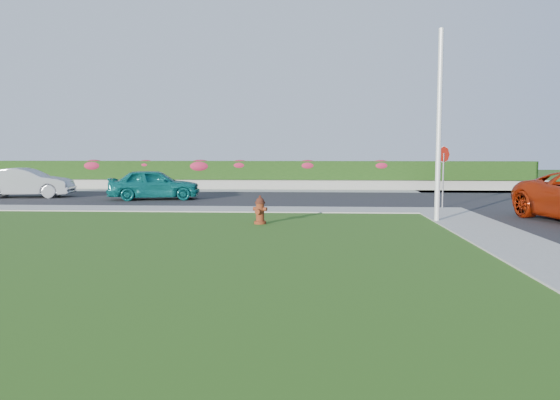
# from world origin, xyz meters

# --- Properties ---
(ground) EXTENTS (120.00, 120.00, 0.00)m
(ground) POSITION_xyz_m (0.00, 0.00, 0.00)
(ground) COLOR black
(ground) RESTS_ON ground
(street_far) EXTENTS (26.00, 8.00, 0.04)m
(street_far) POSITION_xyz_m (-5.00, 14.00, 0.02)
(street_far) COLOR black
(street_far) RESTS_ON ground
(sidewalk_far) EXTENTS (24.00, 2.00, 0.04)m
(sidewalk_far) POSITION_xyz_m (-6.00, 9.00, 0.02)
(sidewalk_far) COLOR gray
(sidewalk_far) RESTS_ON ground
(curb_corner) EXTENTS (2.00, 2.00, 0.04)m
(curb_corner) POSITION_xyz_m (7.00, 9.00, 0.02)
(curb_corner) COLOR gray
(curb_corner) RESTS_ON ground
(sidewalk_beyond) EXTENTS (34.00, 2.00, 0.04)m
(sidewalk_beyond) POSITION_xyz_m (-1.00, 19.00, 0.02)
(sidewalk_beyond) COLOR gray
(sidewalk_beyond) RESTS_ON ground
(retaining_wall) EXTENTS (34.00, 0.40, 0.60)m
(retaining_wall) POSITION_xyz_m (-1.00, 20.50, 0.30)
(retaining_wall) COLOR gray
(retaining_wall) RESTS_ON ground
(hedge) EXTENTS (32.00, 0.90, 1.10)m
(hedge) POSITION_xyz_m (-1.00, 20.60, 1.15)
(hedge) COLOR black
(hedge) RESTS_ON retaining_wall
(fire_hydrant) EXTENTS (0.46, 0.44, 0.88)m
(fire_hydrant) POSITION_xyz_m (0.50, 4.88, 0.42)
(fire_hydrant) COLOR #59140D
(fire_hydrant) RESTS_ON ground
(sedan_teal) EXTENTS (4.40, 2.49, 1.41)m
(sedan_teal) POSITION_xyz_m (-5.19, 12.92, 0.75)
(sedan_teal) COLOR #0C605E
(sedan_teal) RESTS_ON street_far
(sedan_silver) EXTENTS (4.48, 2.16, 1.42)m
(sedan_silver) POSITION_xyz_m (-11.72, 13.73, 0.75)
(sedan_silver) COLOR #999CA0
(sedan_silver) RESTS_ON street_far
(utility_pole) EXTENTS (0.16, 0.16, 6.07)m
(utility_pole) POSITION_xyz_m (6.10, 5.78, 3.03)
(utility_pole) COLOR silver
(utility_pole) RESTS_ON ground
(stop_sign) EXTENTS (0.56, 0.40, 2.47)m
(stop_sign) POSITION_xyz_m (7.23, 9.84, 1.83)
(stop_sign) COLOR slate
(stop_sign) RESTS_ON ground
(flower_clump_a) EXTENTS (1.45, 0.93, 0.73)m
(flower_clump_a) POSITION_xyz_m (-11.13, 20.50, 1.41)
(flower_clump_a) COLOR #B51F36
(flower_clump_a) RESTS_ON hedge
(flower_clump_b) EXTENTS (1.15, 0.74, 0.58)m
(flower_clump_b) POSITION_xyz_m (-7.91, 20.50, 1.47)
(flower_clump_b) COLOR #B51F36
(flower_clump_b) RESTS_ON hedge
(flower_clump_c) EXTENTS (1.54, 0.99, 0.77)m
(flower_clump_c) POSITION_xyz_m (-4.61, 20.50, 1.39)
(flower_clump_c) COLOR #B51F36
(flower_clump_c) RESTS_ON hedge
(flower_clump_d) EXTENTS (1.26, 0.81, 0.63)m
(flower_clump_d) POSITION_xyz_m (-2.23, 20.50, 1.45)
(flower_clump_d) COLOR #B51F36
(flower_clump_d) RESTS_ON hedge
(flower_clump_e) EXTENTS (1.30, 0.84, 0.65)m
(flower_clump_e) POSITION_xyz_m (1.82, 20.50, 1.44)
(flower_clump_e) COLOR #B51F36
(flower_clump_e) RESTS_ON hedge
(flower_clump_f) EXTENTS (1.29, 0.83, 0.65)m
(flower_clump_f) POSITION_xyz_m (6.11, 20.50, 1.44)
(flower_clump_f) COLOR #B51F36
(flower_clump_f) RESTS_ON hedge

